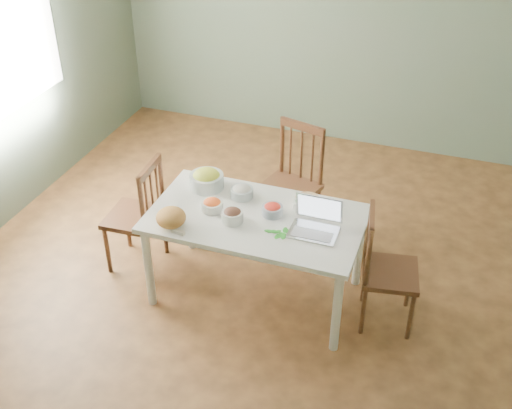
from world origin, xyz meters
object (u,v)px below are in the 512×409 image
(laptop, at_px, (314,220))
(dining_table, at_px, (256,256))
(bread_boule, at_px, (171,217))
(bowl_squash, at_px, (207,179))
(chair_right, at_px, (391,270))
(chair_far, at_px, (288,187))
(chair_left, at_px, (133,214))

(laptop, bearing_deg, dining_table, 172.44)
(bread_boule, relative_size, bowl_squash, 0.81)
(chair_right, bearing_deg, laptop, 90.92)
(chair_far, height_order, bread_boule, chair_far)
(bread_boule, relative_size, laptop, 0.63)
(bowl_squash, bearing_deg, bread_boule, -93.83)
(dining_table, height_order, bread_boule, bread_boule)
(dining_table, xyz_separation_m, chair_right, (0.95, 0.04, 0.09))
(bread_boule, bearing_deg, chair_right, 12.83)
(dining_table, bearing_deg, chair_far, 89.43)
(chair_right, xyz_separation_m, bowl_squash, (-1.42, 0.20, 0.33))
(dining_table, relative_size, chair_right, 1.68)
(bread_boule, bearing_deg, dining_table, 29.91)
(bowl_squash, bearing_deg, chair_left, -159.63)
(bowl_squash, distance_m, laptop, 0.94)
(dining_table, bearing_deg, bowl_squash, 153.12)
(chair_left, distance_m, laptop, 1.47)
(chair_far, xyz_separation_m, chair_right, (0.95, -0.72, -0.05))
(bowl_squash, bearing_deg, chair_right, -7.83)
(chair_left, distance_m, chair_right, 1.96)
(dining_table, bearing_deg, chair_right, 2.53)
(chair_left, bearing_deg, bowl_squash, 107.18)
(bowl_squash, bearing_deg, chair_far, 47.75)
(chair_far, xyz_separation_m, bread_boule, (-0.51, -1.05, 0.27))
(dining_table, bearing_deg, chair_left, 177.76)
(chair_right, distance_m, laptop, 0.65)
(chair_far, relative_size, chair_right, 1.11)
(dining_table, height_order, bowl_squash, bowl_squash)
(bowl_squash, relative_size, laptop, 0.78)
(chair_right, height_order, laptop, laptop)
(bowl_squash, bearing_deg, laptop, -18.25)
(laptop, bearing_deg, bread_boule, -165.83)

